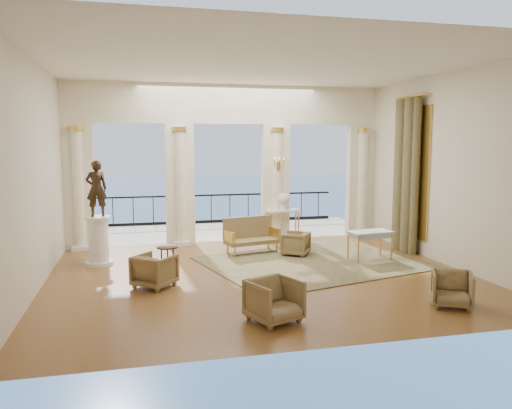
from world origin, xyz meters
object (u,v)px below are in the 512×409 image
object	(u,v)px
settee	(250,235)
game_table	(370,234)
side_table	(167,251)
armchair_d	(155,269)
armchair_b	(452,287)
pedestal	(99,242)
statue	(96,189)
armchair_a	(274,298)
armchair_c	(295,243)
console_table	(283,215)

from	to	relation	value
settee	game_table	world-z (taller)	settee
settee	game_table	size ratio (longest dim) A/B	1.37
side_table	armchair_d	bearing A→B (deg)	-122.41
armchair_b	armchair_d	xyz separation A→B (m)	(-5.06, 2.44, 0.02)
armchair_d	side_table	bearing A→B (deg)	-83.56
pedestal	statue	distance (m)	1.26
armchair_d	settee	size ratio (longest dim) A/B	0.48
armchair_a	armchair_b	size ratio (longest dim) A/B	1.12
game_table	statue	size ratio (longest dim) A/B	0.84
armchair_d	armchair_b	bearing A→B (deg)	-166.93
pedestal	armchair_d	bearing A→B (deg)	-60.60
armchair_c	pedestal	xyz separation A→B (m)	(-4.83, 0.11, 0.23)
armchair_a	console_table	xyz separation A→B (m)	(2.04, 6.35, 0.38)
armchair_c	console_table	world-z (taller)	console_table
game_table	console_table	world-z (taller)	console_table
statue	side_table	world-z (taller)	statue
armchair_b	settee	xyz separation A→B (m)	(-2.49, 5.08, 0.12)
armchair_d	statue	bearing A→B (deg)	-21.75
armchair_c	settee	size ratio (longest dim) A/B	0.44
settee	side_table	size ratio (longest dim) A/B	2.09
armchair_c	pedestal	bearing A→B (deg)	-57.28
side_table	game_table	bearing A→B (deg)	8.12
armchair_c	armchair_a	bearing A→B (deg)	12.08
armchair_d	statue	xyz separation A→B (m)	(-1.22, 2.16, 1.45)
settee	armchair_c	bearing A→B (deg)	-43.14
armchair_b	game_table	bearing A→B (deg)	116.49
armchair_a	pedestal	world-z (taller)	pedestal
armchair_d	game_table	world-z (taller)	armchair_d
armchair_a	pedestal	bearing A→B (deg)	100.82
armchair_a	console_table	bearing A→B (deg)	49.75
armchair_c	side_table	world-z (taller)	side_table
statue	console_table	world-z (taller)	statue
console_table	armchair_c	bearing A→B (deg)	-102.87
console_table	side_table	distance (m)	4.96
game_table	side_table	size ratio (longest dim) A/B	1.53
armchair_b	side_table	bearing A→B (deg)	178.44
settee	statue	bearing A→B (deg)	173.54
armchair_a	armchair_c	world-z (taller)	armchair_a
armchair_b	pedestal	size ratio (longest dim) A/B	0.59
armchair_b	game_table	world-z (taller)	game_table
game_table	side_table	world-z (taller)	side_table
armchair_c	statue	distance (m)	5.06
armchair_c	side_table	xyz separation A→B (m)	(-3.33, -1.60, 0.29)
armchair_b	statue	distance (m)	7.92
armchair_c	armchair_d	bearing A→B (deg)	-26.47
armchair_b	console_table	bearing A→B (deg)	130.50
pedestal	side_table	bearing A→B (deg)	-48.73
pedestal	statue	xyz separation A→B (m)	(0.00, 0.00, 1.26)
armchair_d	console_table	bearing A→B (deg)	-95.67
settee	side_table	bearing A→B (deg)	-149.91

